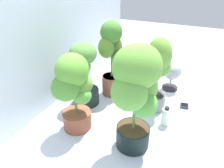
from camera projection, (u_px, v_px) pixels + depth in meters
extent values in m
plane|color=silver|center=(135.00, 119.00, 1.89)|extent=(8.00, 8.00, 0.00)
cylinder|color=brown|center=(112.00, 85.00, 2.24)|extent=(0.21, 0.21, 0.22)
cylinder|color=#49371D|center=(111.00, 76.00, 2.19)|extent=(0.19, 0.19, 0.02)
cylinder|color=#5B7E43|center=(111.00, 52.00, 2.05)|extent=(0.02, 0.02, 0.54)
ellipsoid|color=#457C31|center=(111.00, 32.00, 1.95)|extent=(0.27, 0.27, 0.22)
ellipsoid|color=#58842E|center=(106.00, 48.00, 1.97)|extent=(0.15, 0.17, 0.21)
ellipsoid|color=#567330|center=(116.00, 47.00, 2.07)|extent=(0.17, 0.15, 0.20)
ellipsoid|color=#548131|center=(117.00, 58.00, 2.06)|extent=(0.17, 0.17, 0.16)
cylinder|color=slate|center=(154.00, 100.00, 2.02)|extent=(0.22, 0.22, 0.16)
cylinder|color=#3F2F24|center=(154.00, 94.00, 1.98)|extent=(0.20, 0.20, 0.02)
cylinder|color=olive|center=(157.00, 72.00, 1.86)|extent=(0.03, 0.03, 0.46)
ellipsoid|color=#629437|center=(159.00, 54.00, 1.78)|extent=(0.30, 0.31, 0.31)
ellipsoid|color=#599E44|center=(153.00, 70.00, 1.77)|extent=(0.23, 0.24, 0.26)
ellipsoid|color=#5E9B3E|center=(162.00, 66.00, 1.90)|extent=(0.21, 0.21, 0.21)
cylinder|color=brown|center=(77.00, 119.00, 1.76)|extent=(0.24, 0.24, 0.16)
cylinder|color=#3C2B23|center=(77.00, 113.00, 1.73)|extent=(0.22, 0.22, 0.02)
cylinder|color=olive|center=(74.00, 90.00, 1.61)|extent=(0.02, 0.02, 0.45)
ellipsoid|color=#61A338|center=(72.00, 71.00, 1.53)|extent=(0.30, 0.28, 0.27)
ellipsoid|color=#539335|center=(65.00, 88.00, 1.53)|extent=(0.23, 0.25, 0.20)
ellipsoid|color=olive|center=(80.00, 83.00, 1.63)|extent=(0.20, 0.22, 0.19)
ellipsoid|color=#5CA544|center=(82.00, 95.00, 1.62)|extent=(0.20, 0.20, 0.14)
cylinder|color=black|center=(133.00, 136.00, 1.57)|extent=(0.26, 0.26, 0.17)
cylinder|color=#493422|center=(133.00, 128.00, 1.54)|extent=(0.24, 0.24, 0.02)
cylinder|color=#5C7F3C|center=(135.00, 96.00, 1.39)|extent=(0.02, 0.02, 0.57)
ellipsoid|color=#60A139|center=(137.00, 67.00, 1.29)|extent=(0.43, 0.44, 0.31)
ellipsoid|color=#5EA43E|center=(129.00, 92.00, 1.30)|extent=(0.30, 0.30, 0.25)
ellipsoid|color=#649B3E|center=(143.00, 86.00, 1.42)|extent=(0.21, 0.23, 0.24)
ellipsoid|color=#57A340|center=(144.00, 104.00, 1.41)|extent=(0.26, 0.26, 0.20)
cylinder|color=black|center=(86.00, 96.00, 2.09)|extent=(0.27, 0.27, 0.16)
cylinder|color=#432B21|center=(86.00, 90.00, 2.06)|extent=(0.25, 0.25, 0.02)
cylinder|color=olive|center=(84.00, 70.00, 1.95)|extent=(0.03, 0.03, 0.44)
ellipsoid|color=#588D42|center=(83.00, 53.00, 1.87)|extent=(0.28, 0.27, 0.21)
ellipsoid|color=#4F9A37|center=(78.00, 67.00, 1.88)|extent=(0.28, 0.28, 0.16)
cube|color=#292E36|center=(184.00, 106.00, 2.05)|extent=(0.09, 0.09, 0.02)
cube|color=black|center=(185.00, 105.00, 2.05)|extent=(0.07, 0.07, 0.00)
cylinder|color=#282328|center=(170.00, 88.00, 2.37)|extent=(0.18, 0.18, 0.03)
cylinder|color=#989C9C|center=(170.00, 83.00, 2.34)|extent=(0.02, 0.02, 0.10)
sphere|color=#989C9C|center=(172.00, 71.00, 2.26)|extent=(0.25, 0.25, 0.20)
cylinder|color=white|center=(166.00, 117.00, 1.79)|extent=(0.08, 0.08, 0.17)
cylinder|color=black|center=(167.00, 108.00, 1.74)|extent=(0.04, 0.04, 0.02)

